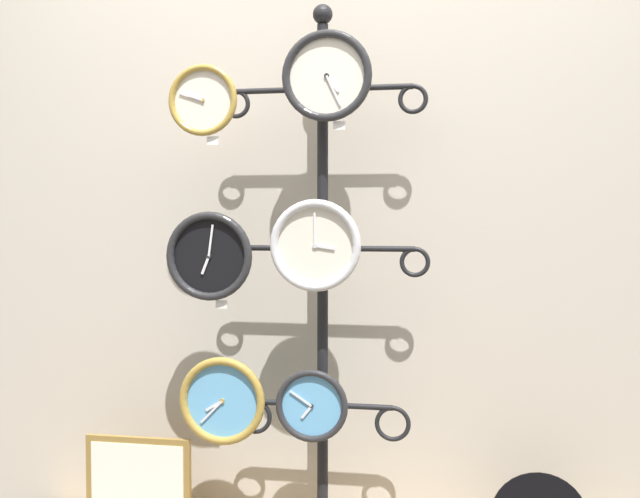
{
  "coord_description": "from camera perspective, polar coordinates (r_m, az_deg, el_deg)",
  "views": [
    {
      "loc": [
        0.46,
        -2.12,
        1.19
      ],
      "look_at": [
        0.0,
        0.36,
        1.07
      ],
      "focal_mm": 42.0,
      "sensor_mm": 36.0,
      "label": 1
    }
  ],
  "objects": [
    {
      "name": "price_tag_lower",
      "position": [
        2.56,
        -7.52,
        -4.21
      ],
      "size": [
        0.04,
        0.0,
        0.03
      ],
      "color": "white"
    },
    {
      "name": "clock_top_left",
      "position": [
        2.6,
        -8.89,
        11.13
      ],
      "size": [
        0.24,
        0.04,
        0.24
      ],
      "color": "silver"
    },
    {
      "name": "clock_middle_center",
      "position": [
        2.48,
        -0.35,
        0.27
      ],
      "size": [
        0.31,
        0.04,
        0.31
      ],
      "color": "silver"
    },
    {
      "name": "clock_bottom_left",
      "position": [
        2.62,
        -7.45,
        -11.39
      ],
      "size": [
        0.3,
        0.04,
        0.3
      ],
      "color": "#60A8DB"
    },
    {
      "name": "clock_top_center",
      "position": [
        2.53,
        0.53,
        13.04
      ],
      "size": [
        0.3,
        0.04,
        0.3
      ],
      "color": "silver"
    },
    {
      "name": "price_tag_mid",
      "position": [
        2.5,
        1.47,
        9.38
      ],
      "size": [
        0.04,
        0.0,
        0.03
      ],
      "color": "white"
    },
    {
      "name": "picture_frame",
      "position": [
        2.84,
        -13.69,
        -17.13
      ],
      "size": [
        0.39,
        0.02,
        0.35
      ],
      "color": "olive",
      "rests_on": "low_shelf"
    },
    {
      "name": "clock_bottom_center",
      "position": [
        2.57,
        -0.62,
        -11.83
      ],
      "size": [
        0.25,
        0.04,
        0.25
      ],
      "color": "#60A8DB"
    },
    {
      "name": "shop_wall",
      "position": [
        2.74,
        0.8,
        7.0
      ],
      "size": [
        4.4,
        0.04,
        2.8
      ],
      "color": "#BCB2A3",
      "rests_on": "ground_plane"
    },
    {
      "name": "price_tag_upper",
      "position": [
        2.57,
        -8.18,
        8.17
      ],
      "size": [
        0.04,
        0.0,
        0.03
      ],
      "color": "white"
    },
    {
      "name": "clock_middle_left",
      "position": [
        2.56,
        -8.42,
        -0.54
      ],
      "size": [
        0.3,
        0.04,
        0.3
      ],
      "color": "black"
    },
    {
      "name": "display_stand",
      "position": [
        2.65,
        0.2,
        -10.75
      ],
      "size": [
        0.74,
        0.43,
        1.91
      ],
      "color": "black",
      "rests_on": "ground_plane"
    }
  ]
}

